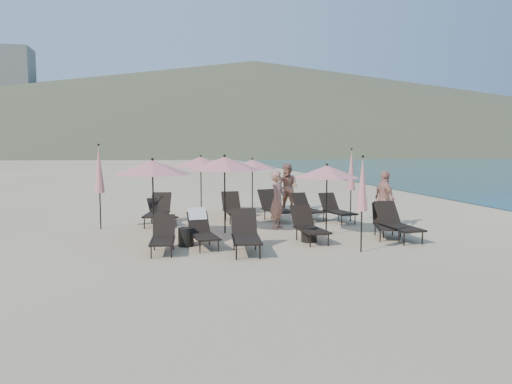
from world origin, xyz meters
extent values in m
plane|color=#D6BA8C|center=(0.00, 0.00, 0.00)|extent=(800.00, 800.00, 0.00)
cone|color=brown|center=(60.00, 300.00, 27.50)|extent=(690.00, 690.00, 55.00)
cone|color=brown|center=(190.00, 330.00, 16.00)|extent=(280.00, 280.00, 32.00)
cube|color=beige|center=(-70.00, 245.00, 24.00)|extent=(22.00, 18.00, 48.00)
cube|color=beige|center=(-45.00, 310.00, 19.00)|extent=(18.00, 16.00, 38.00)
cube|color=black|center=(-3.83, -0.45, 0.32)|extent=(0.65, 1.13, 0.05)
cube|color=black|center=(-3.77, 0.27, 0.58)|extent=(0.59, 0.46, 0.56)
cylinder|color=black|center=(-4.10, -0.88, 0.15)|extent=(0.03, 0.03, 0.31)
cylinder|color=black|center=(-4.02, 0.05, 0.15)|extent=(0.03, 0.03, 0.31)
cylinder|color=black|center=(-3.63, -0.92, 0.15)|extent=(0.03, 0.03, 0.31)
cylinder|color=black|center=(-3.55, 0.01, 0.15)|extent=(0.03, 0.03, 0.31)
cube|color=black|center=(-4.09, -0.38, 0.33)|extent=(0.14, 1.22, 0.04)
cube|color=black|center=(-3.55, -0.43, 0.33)|extent=(0.14, 1.22, 0.04)
cube|color=black|center=(-2.75, -0.05, 0.32)|extent=(0.70, 1.15, 0.05)
cube|color=black|center=(-2.84, 0.68, 0.59)|extent=(0.61, 0.48, 0.56)
cylinder|color=black|center=(-2.92, -0.53, 0.15)|extent=(0.03, 0.03, 0.31)
cylinder|color=black|center=(-3.04, 0.40, 0.15)|extent=(0.03, 0.03, 0.31)
cylinder|color=black|center=(-2.45, -0.47, 0.15)|extent=(0.03, 0.03, 0.31)
cylinder|color=black|center=(-2.58, 0.46, 0.15)|extent=(0.03, 0.03, 0.31)
cube|color=black|center=(-3.02, -0.04, 0.33)|extent=(0.20, 1.22, 0.04)
cube|color=black|center=(-2.48, 0.03, 0.33)|extent=(0.20, 1.22, 0.04)
cube|color=silver|center=(-2.86, 0.81, 0.80)|extent=(0.52, 0.32, 0.34)
cube|color=black|center=(-1.83, -0.92, 0.37)|extent=(0.79, 1.33, 0.05)
cube|color=black|center=(-1.73, -0.08, 0.68)|extent=(0.70, 0.55, 0.65)
cylinder|color=black|center=(-2.16, -1.42, 0.18)|extent=(0.04, 0.04, 0.36)
cylinder|color=black|center=(-2.04, -0.34, 0.18)|extent=(0.04, 0.04, 0.36)
cylinder|color=black|center=(-1.61, -1.48, 0.18)|extent=(0.04, 0.04, 0.36)
cylinder|color=black|center=(-1.49, -0.40, 0.18)|extent=(0.04, 0.04, 0.36)
cube|color=black|center=(-2.14, -0.84, 0.38)|extent=(0.20, 1.42, 0.04)
cube|color=black|center=(-1.50, -0.91, 0.38)|extent=(0.20, 1.42, 0.04)
cube|color=black|center=(0.20, 0.12, 0.35)|extent=(0.69, 1.22, 0.05)
cube|color=black|center=(0.14, 0.92, 0.64)|extent=(0.64, 0.49, 0.61)
cylinder|color=black|center=(-0.03, -0.39, 0.17)|extent=(0.04, 0.04, 0.34)
cylinder|color=black|center=(-0.09, 0.63, 0.17)|extent=(0.04, 0.04, 0.34)
cylinder|color=black|center=(0.49, -0.35, 0.17)|extent=(0.04, 0.04, 0.34)
cylinder|color=black|center=(0.42, 0.66, 0.17)|extent=(0.04, 0.04, 0.34)
cube|color=black|center=(-0.10, 0.15, 0.36)|extent=(0.13, 1.33, 0.04)
cube|color=black|center=(0.49, 0.19, 0.36)|extent=(0.13, 1.33, 0.04)
cube|color=black|center=(2.48, 0.30, 0.34)|extent=(0.92, 1.29, 0.05)
cube|color=black|center=(2.71, 1.05, 0.63)|extent=(0.71, 0.60, 0.60)
cylinder|color=black|center=(2.09, -0.09, 0.17)|extent=(0.03, 0.03, 0.33)
cylinder|color=black|center=(2.39, 0.87, 0.17)|extent=(0.03, 0.03, 0.33)
cylinder|color=black|center=(2.57, -0.24, 0.17)|extent=(0.03, 0.03, 0.33)
cylinder|color=black|center=(2.87, 0.72, 0.17)|extent=(0.03, 0.03, 0.33)
cube|color=black|center=(2.21, 0.44, 0.35)|extent=(0.43, 1.26, 0.04)
cube|color=black|center=(2.77, 0.26, 0.35)|extent=(0.43, 1.26, 0.04)
cube|color=black|center=(2.72, -0.16, 0.37)|extent=(0.73, 1.31, 0.05)
cube|color=black|center=(2.68, 0.70, 0.69)|extent=(0.68, 0.52, 0.66)
cylinder|color=black|center=(2.48, -0.70, 0.18)|extent=(0.04, 0.04, 0.36)
cylinder|color=black|center=(2.42, 0.39, 0.18)|extent=(0.04, 0.04, 0.36)
cylinder|color=black|center=(3.03, -0.67, 0.18)|extent=(0.04, 0.04, 0.36)
cylinder|color=black|center=(2.97, 0.42, 0.18)|extent=(0.04, 0.04, 0.36)
cube|color=black|center=(2.40, -0.12, 0.38)|extent=(0.12, 1.44, 0.04)
cube|color=black|center=(3.04, -0.09, 0.38)|extent=(0.12, 1.44, 0.04)
cube|color=black|center=(-3.93, 3.87, 0.38)|extent=(0.91, 1.39, 0.05)
cube|color=black|center=(-3.76, 4.72, 0.69)|extent=(0.75, 0.61, 0.66)
cylinder|color=black|center=(-4.32, 3.40, 0.18)|extent=(0.04, 0.04, 0.36)
cylinder|color=black|center=(-4.09, 4.48, 0.18)|extent=(0.04, 0.04, 0.36)
cylinder|color=black|center=(-3.77, 3.29, 0.18)|extent=(0.04, 0.04, 0.36)
cylinder|color=black|center=(-3.55, 4.37, 0.18)|extent=(0.04, 0.04, 0.36)
cube|color=black|center=(-4.24, 3.99, 0.39)|extent=(0.33, 1.43, 0.04)
cube|color=black|center=(-3.61, 3.86, 0.39)|extent=(0.33, 1.43, 0.04)
cube|color=black|center=(-3.68, 3.97, 0.31)|extent=(0.88, 1.19, 0.04)
cube|color=black|center=(-3.92, 4.64, 0.57)|extent=(0.65, 0.57, 0.55)
cylinder|color=black|center=(-3.74, 3.47, 0.15)|extent=(0.03, 0.03, 0.30)
cylinder|color=black|center=(-4.05, 4.33, 0.15)|extent=(0.03, 0.03, 0.30)
cylinder|color=black|center=(-3.31, 3.63, 0.15)|extent=(0.03, 0.03, 0.30)
cylinder|color=black|center=(-3.62, 4.49, 0.15)|extent=(0.03, 0.03, 0.30)
cube|color=black|center=(-3.94, 3.92, 0.32)|extent=(0.44, 1.14, 0.04)
cube|color=black|center=(-3.44, 4.10, 0.32)|extent=(0.44, 1.14, 0.04)
cube|color=black|center=(-1.26, 4.15, 0.36)|extent=(0.67, 1.25, 0.05)
cube|color=black|center=(-1.28, 4.98, 0.66)|extent=(0.65, 0.48, 0.64)
cylinder|color=black|center=(-1.52, 3.63, 0.18)|extent=(0.04, 0.04, 0.35)
cylinder|color=black|center=(-1.54, 4.69, 0.18)|extent=(0.04, 0.04, 0.35)
cylinder|color=black|center=(-0.98, 3.64, 0.18)|extent=(0.04, 0.04, 0.35)
cylinder|color=black|center=(-1.01, 4.70, 0.18)|extent=(0.04, 0.04, 0.35)
cube|color=black|center=(-1.57, 4.20, 0.37)|extent=(0.08, 1.39, 0.04)
cube|color=black|center=(-0.95, 4.21, 0.37)|extent=(0.08, 1.39, 0.04)
cube|color=black|center=(-1.19, 4.29, 0.35)|extent=(0.73, 1.26, 0.05)
cube|color=black|center=(-1.26, 5.11, 0.65)|extent=(0.66, 0.51, 0.62)
cylinder|color=black|center=(-1.41, 3.77, 0.17)|extent=(0.04, 0.04, 0.34)
cylinder|color=black|center=(-1.50, 4.81, 0.17)|extent=(0.04, 0.04, 0.34)
cylinder|color=black|center=(-0.89, 3.81, 0.17)|extent=(0.04, 0.04, 0.34)
cylinder|color=black|center=(-0.97, 4.85, 0.17)|extent=(0.04, 0.04, 0.34)
cube|color=black|center=(-1.50, 4.32, 0.36)|extent=(0.15, 1.36, 0.04)
cube|color=black|center=(-0.89, 4.37, 0.36)|extent=(0.15, 1.36, 0.04)
cube|color=black|center=(0.26, 3.95, 0.39)|extent=(0.95, 1.44, 0.06)
cube|color=black|center=(0.07, 4.82, 0.71)|extent=(0.77, 0.63, 0.68)
cylinder|color=black|center=(0.10, 3.35, 0.19)|extent=(0.04, 0.04, 0.38)
cylinder|color=black|center=(-0.14, 4.46, 0.19)|extent=(0.04, 0.04, 0.38)
cylinder|color=black|center=(0.66, 3.47, 0.19)|extent=(0.04, 0.04, 0.38)
cylinder|color=black|center=(0.42, 4.58, 0.19)|extent=(0.04, 0.04, 0.38)
cube|color=black|center=(-0.07, 3.93, 0.40)|extent=(0.36, 1.46, 0.04)
cube|color=black|center=(0.57, 4.07, 0.40)|extent=(0.36, 1.46, 0.04)
cube|color=black|center=(2.25, 3.30, 0.35)|extent=(0.82, 1.29, 0.05)
cube|color=black|center=(2.11, 4.09, 0.64)|extent=(0.69, 0.56, 0.62)
cylinder|color=black|center=(2.09, 2.76, 0.17)|extent=(0.04, 0.04, 0.34)
cylinder|color=black|center=(1.90, 3.77, 0.17)|extent=(0.04, 0.04, 0.34)
cylinder|color=black|center=(2.60, 2.86, 0.17)|extent=(0.04, 0.04, 0.34)
cylinder|color=black|center=(2.41, 3.87, 0.17)|extent=(0.04, 0.04, 0.34)
cube|color=black|center=(1.95, 3.29, 0.36)|extent=(0.28, 1.33, 0.04)
cube|color=black|center=(2.54, 3.40, 0.36)|extent=(0.28, 1.33, 0.04)
cube|color=black|center=(1.44, 4.08, 0.33)|extent=(0.82, 1.24, 0.05)
cube|color=black|center=(1.28, 4.83, 0.61)|extent=(0.67, 0.54, 0.59)
cylinder|color=black|center=(1.30, 3.57, 0.16)|extent=(0.03, 0.03, 0.32)
cylinder|color=black|center=(1.09, 4.52, 0.16)|extent=(0.03, 0.03, 0.32)
cylinder|color=black|center=(1.78, 3.67, 0.16)|extent=(0.03, 0.03, 0.32)
cylinder|color=black|center=(1.58, 4.63, 0.16)|extent=(0.03, 0.03, 0.32)
cube|color=black|center=(1.15, 4.07, 0.34)|extent=(0.31, 1.26, 0.04)
cube|color=black|center=(1.71, 4.19, 0.34)|extent=(0.31, 1.26, 0.04)
cylinder|color=black|center=(-4.03, 1.39, 1.07)|extent=(0.05, 0.05, 2.15)
cone|color=#DD7D80|center=(-4.03, 1.39, 2.05)|extent=(2.15, 2.15, 0.39)
sphere|color=black|center=(-4.03, 1.39, 2.27)|extent=(0.08, 0.08, 0.08)
cylinder|color=black|center=(-1.91, 2.13, 1.11)|extent=(0.05, 0.05, 2.22)
cone|color=#DD7D80|center=(-1.91, 2.13, 2.11)|extent=(2.22, 2.22, 0.40)
sphere|color=black|center=(-1.91, 2.13, 2.34)|extent=(0.08, 0.08, 0.08)
cylinder|color=black|center=(0.97, 1.16, 0.99)|extent=(0.04, 0.04, 1.98)
cone|color=#DD7D80|center=(0.97, 1.16, 1.89)|extent=(1.98, 1.98, 0.36)
sphere|color=black|center=(0.97, 1.16, 2.10)|extent=(0.08, 0.08, 0.08)
cylinder|color=black|center=(-2.25, 6.07, 1.07)|extent=(0.04, 0.04, 2.13)
cone|color=#DD7D80|center=(-2.25, 6.07, 2.03)|extent=(2.13, 2.13, 0.39)
sphere|color=black|center=(-2.25, 6.07, 2.25)|extent=(0.08, 0.08, 0.08)
cylinder|color=black|center=(-0.21, 6.36, 1.00)|extent=(0.04, 0.04, 2.00)
cone|color=#DD7D80|center=(-0.21, 6.36, 1.91)|extent=(2.00, 2.00, 0.36)
sphere|color=black|center=(-0.21, 6.36, 2.12)|extent=(0.08, 0.08, 0.08)
cylinder|color=black|center=(1.03, -1.22, 0.52)|extent=(0.04, 0.04, 1.04)
cone|color=#DD7D80|center=(1.03, -1.22, 1.70)|extent=(0.28, 0.28, 1.32)
sphere|color=black|center=(1.03, -1.22, 2.39)|extent=(0.07, 0.07, 0.07)
cylinder|color=black|center=(2.75, 3.61, 0.55)|extent=(0.04, 0.04, 1.09)
cone|color=#DD7D80|center=(2.75, 3.61, 1.79)|extent=(0.30, 0.30, 1.39)
sphere|color=black|center=(2.75, 3.61, 2.52)|extent=(0.07, 0.07, 0.07)
cylinder|color=black|center=(-5.67, 3.69, 0.58)|extent=(0.04, 0.04, 1.16)
cone|color=#DD7D80|center=(-5.67, 3.69, 1.90)|extent=(0.32, 0.32, 1.48)
sphere|color=black|center=(-5.67, 3.69, 2.67)|extent=(0.07, 0.07, 0.07)
cylinder|color=black|center=(-3.20, 0.41, 0.25)|extent=(0.41, 0.41, 0.49)
cylinder|color=black|center=(0.17, 0.31, 0.21)|extent=(0.44, 0.44, 0.42)
imported|color=#A26B58|center=(-0.14, 2.62, 0.92)|extent=(0.75, 0.80, 1.85)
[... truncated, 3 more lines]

